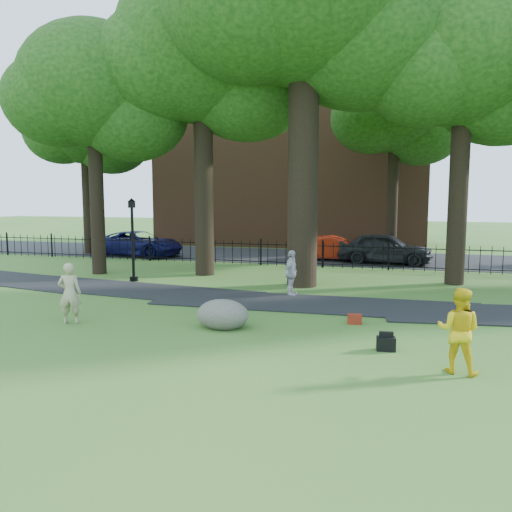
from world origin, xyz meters
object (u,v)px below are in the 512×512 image
(big_tree, at_px, (309,1))
(red_sedan, at_px, (335,248))
(woman, at_px, (70,293))
(man, at_px, (459,330))
(boulder, at_px, (223,312))
(lamppost, at_px, (133,241))

(big_tree, bearing_deg, red_sedan, 89.43)
(woman, bearing_deg, man, 151.89)
(boulder, height_order, red_sedan, red_sedan)
(big_tree, height_order, woman, big_tree)
(red_sedan, bearing_deg, big_tree, 175.57)
(big_tree, bearing_deg, man, -61.88)
(man, bearing_deg, big_tree, -47.66)
(big_tree, relative_size, lamppost, 4.40)
(big_tree, relative_size, woman, 8.92)
(woman, bearing_deg, red_sedan, -129.74)
(boulder, relative_size, lamppost, 0.41)
(man, height_order, lamppost, lamppost)
(big_tree, bearing_deg, woman, -123.84)
(lamppost, xyz_separation_m, red_sedan, (6.78, 8.66, -0.97))
(woman, xyz_separation_m, lamppost, (-1.82, 6.36, 0.80))
(woman, xyz_separation_m, boulder, (3.98, 0.71, -0.41))
(woman, height_order, red_sedan, woman)
(woman, height_order, man, man)
(man, relative_size, lamppost, 0.50)
(boulder, bearing_deg, woman, -169.82)
(woman, bearing_deg, big_tree, -145.31)
(lamppost, height_order, red_sedan, lamppost)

